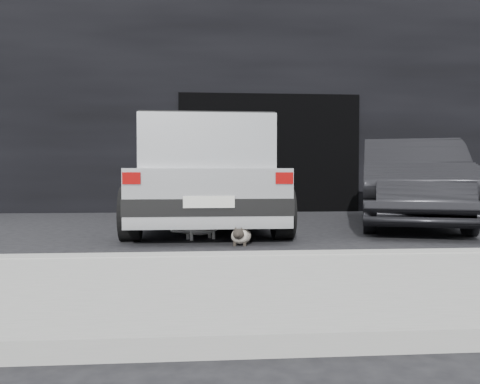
{
  "coord_description": "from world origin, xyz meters",
  "views": [
    {
      "loc": [
        -0.59,
        -7.13,
        0.83
      ],
      "look_at": [
        -0.08,
        -1.08,
        0.62
      ],
      "focal_mm": 38.0,
      "sensor_mm": 36.0,
      "label": 1
    }
  ],
  "objects": [
    {
      "name": "cat_white",
      "position": [
        -0.52,
        -0.64,
        0.17
      ],
      "size": [
        0.7,
        0.43,
        0.36
      ],
      "rotation": [
        0.0,
        0.0,
        -1.18
      ],
      "color": "white",
      "rests_on": "ground"
    },
    {
      "name": "curb",
      "position": [
        1.0,
        -2.6,
        0.06
      ],
      "size": [
        18.0,
        0.25,
        0.12
      ],
      "primitive_type": "cube",
      "color": "#969691",
      "rests_on": "ground"
    },
    {
      "name": "cat_siamese",
      "position": [
        -0.09,
        -1.23,
        0.11
      ],
      "size": [
        0.33,
        0.69,
        0.24
      ],
      "rotation": [
        0.0,
        0.0,
        2.92
      ],
      "color": "beige",
      "rests_on": "ground"
    },
    {
      "name": "garage_opening",
      "position": [
        1.0,
        3.99,
        1.3
      ],
      "size": [
        4.0,
        0.1,
        2.6
      ],
      "primitive_type": "cube",
      "color": "black",
      "rests_on": "ground"
    },
    {
      "name": "ground",
      "position": [
        0.0,
        0.0,
        0.0
      ],
      "size": [
        80.0,
        80.0,
        0.0
      ],
      "primitive_type": "plane",
      "color": "black",
      "rests_on": "ground"
    },
    {
      "name": "silver_hatchback",
      "position": [
        -0.47,
        0.71,
        0.89
      ],
      "size": [
        2.22,
        4.43,
        1.63
      ],
      "rotation": [
        0.0,
        0.0,
        0.0
      ],
      "color": "silver",
      "rests_on": "ground"
    },
    {
      "name": "sidewalk",
      "position": [
        1.0,
        -3.8,
        0.06
      ],
      "size": [
        18.0,
        2.2,
        0.11
      ],
      "primitive_type": "cube",
      "color": "#969691",
      "rests_on": "ground"
    },
    {
      "name": "building_facade",
      "position": [
        1.0,
        6.0,
        2.5
      ],
      "size": [
        34.0,
        4.0,
        5.0
      ],
      "primitive_type": "cube",
      "color": "black",
      "rests_on": "ground"
    },
    {
      "name": "second_car",
      "position": [
        2.84,
        0.76,
        0.71
      ],
      "size": [
        2.79,
        4.53,
        1.41
      ],
      "primitive_type": "imported",
      "rotation": [
        0.0,
        0.0,
        -0.33
      ],
      "color": "black",
      "rests_on": "ground"
    }
  ]
}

